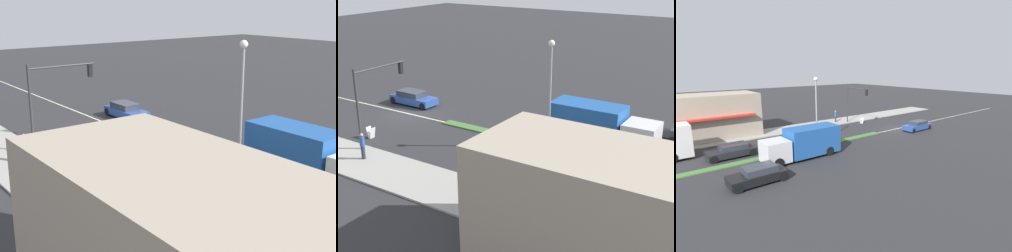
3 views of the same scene
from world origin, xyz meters
TOP-DOWN VIEW (x-y plane):
  - ground_plane at (0.00, 18.00)m, footprint 160.00×160.00m
  - lane_marking_center at (0.00, 0.00)m, footprint 0.16×60.00m
  - traffic_signal_main at (6.12, 2.75)m, footprint 4.59×0.34m
  - street_lamp at (0.00, 13.24)m, footprint 0.44×0.44m
  - pedestrian at (8.67, 4.21)m, footprint 0.34×0.34m
  - warning_aframe_sign at (5.62, 1.54)m, footprint 0.45×0.53m
  - delivery_truck at (-2.20, 16.09)m, footprint 2.44×7.50m
  - van_white at (2.20, 13.10)m, footprint 1.90×3.84m
  - coupe_blue at (-2.20, -1.63)m, footprint 1.75×4.35m

SIDE VIEW (x-z plane):
  - ground_plane at x=0.00m, z-range 0.00..0.00m
  - lane_marking_center at x=0.00m, z-range 0.00..0.01m
  - warning_aframe_sign at x=5.62m, z-range 0.01..0.84m
  - coupe_blue at x=-2.20m, z-range -0.02..1.24m
  - van_white at x=2.20m, z-range -0.02..1.24m
  - pedestrian at x=8.67m, z-range 0.17..1.94m
  - delivery_truck at x=-2.20m, z-range 0.03..2.90m
  - traffic_signal_main at x=6.12m, z-range 1.10..6.70m
  - street_lamp at x=0.00m, z-range 1.09..8.46m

